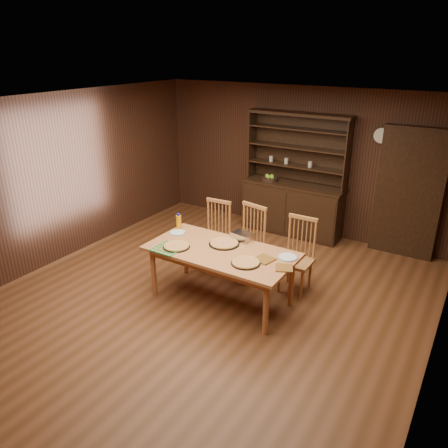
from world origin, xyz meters
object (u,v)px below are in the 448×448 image
Objects in this scene: dining_table at (221,255)px; juice_bottle at (179,222)px; china_hutch at (293,202)px; chair_right at (298,252)px; chair_left at (216,232)px; chair_center at (249,240)px.

juice_bottle is at bearing 162.13° from dining_table.
dining_table is 0.97m from juice_bottle.
china_hutch is at bearing 72.04° from juice_bottle.
china_hutch is at bearing 115.03° from chair_right.
chair_right is 1.76m from juice_bottle.
chair_left is at bearing -179.91° from chair_right.
chair_right is at bearing -64.20° from china_hutch.
chair_right reaches higher than juice_bottle.
juice_bottle is (-1.65, -0.55, 0.29)m from chair_right.
chair_center is 1.06m from juice_bottle.
chair_right is at bearing -2.97° from chair_left.
chair_right is at bearing 15.08° from chair_center.
chair_center is at bearing -176.91° from chair_right.
china_hutch reaches higher than chair_left.
juice_bottle is at bearing -139.75° from chair_center.
china_hutch is at bearing 92.97° from dining_table.
chair_center is 4.80× the size of juice_bottle.
dining_table is at bearing -78.24° from chair_center.
juice_bottle is at bearing -123.15° from chair_left.
china_hutch is 2.67m from dining_table.
chair_center is (-0.01, 0.79, -0.08)m from dining_table.
chair_right is at bearing 18.43° from juice_bottle.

